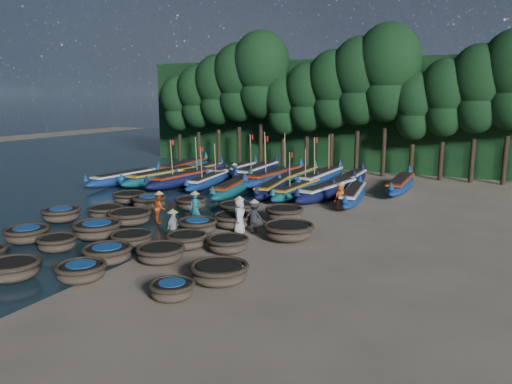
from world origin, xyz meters
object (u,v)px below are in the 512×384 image
at_px(coracle_19, 289,231).
at_px(long_boat_12, 258,171).
at_px(coracle_20, 129,197).
at_px(long_boat_7, 328,190).
at_px(coracle_9, 219,272).
at_px(fisherman_5, 235,173).
at_px(long_boat_8, 353,195).
at_px(long_boat_13, 275,176).
at_px(coracle_2, 13,269).
at_px(coracle_15, 106,211).
at_px(coracle_5, 27,234).
at_px(long_boat_3, 208,181).
at_px(coracle_22, 191,203).
at_px(long_boat_16, 349,181).
at_px(coracle_10, 61,214).
at_px(coracle_8, 161,253).
at_px(long_boat_10, 201,171).
at_px(long_boat_17, 401,184).
at_px(coracle_12, 132,239).
at_px(fisherman_3, 254,216).
at_px(coracle_7, 107,254).
at_px(coracle_3, 81,271).
at_px(coracle_6, 57,243).
at_px(long_boat_0, 126,178).
at_px(long_boat_9, 184,168).
at_px(coracle_23, 236,208).
at_px(fisherman_0, 239,214).
at_px(long_boat_6, 297,190).
at_px(coracle_4, 172,290).
at_px(fisherman_4, 173,225).
at_px(fisherman_2, 160,207).
at_px(long_boat_15, 321,178).
at_px(coracle_21, 149,202).
at_px(long_boat_4, 234,187).
at_px(fisherman_1, 195,207).
at_px(fisherman_6, 340,196).
at_px(coracle_24, 284,213).
at_px(coracle_16, 130,217).
at_px(long_boat_14, 299,176).
at_px(coracle_18, 234,220).

relative_size(coracle_19, long_boat_12, 0.33).
distance_m(coracle_20, long_boat_7, 12.97).
relative_size(coracle_9, fisherman_5, 1.39).
relative_size(long_boat_8, long_boat_13, 0.83).
distance_m(coracle_2, coracle_15, 9.57).
distance_m(coracle_5, long_boat_3, 15.88).
xyz_separation_m(coracle_22, long_boat_16, (6.56, 11.13, 0.13)).
xyz_separation_m(coracle_10, long_boat_16, (11.29, 16.64, 0.12)).
distance_m(coracle_2, coracle_8, 5.51).
xyz_separation_m(coracle_9, long_boat_3, (-10.47, 16.29, 0.07)).
xyz_separation_m(long_boat_10, long_boat_17, (16.25, 0.81, 0.03)).
height_order(coracle_12, fisherman_3, fisherman_3).
distance_m(coracle_7, coracle_9, 5.25).
height_order(coracle_3, coracle_6, coracle_3).
relative_size(coracle_10, long_boat_10, 0.27).
height_order(long_boat_0, long_boat_9, long_boat_9).
distance_m(coracle_23, long_boat_12, 12.89).
xyz_separation_m(long_boat_7, long_boat_16, (0.23, 4.24, 0.01)).
xyz_separation_m(coracle_7, long_boat_17, (7.98, 21.02, 0.12)).
xyz_separation_m(coracle_6, long_boat_10, (-5.17, 20.00, 0.12)).
xyz_separation_m(coracle_8, fisherman_3, (1.47, 5.74, 0.45)).
bearing_deg(coracle_7, fisherman_0, 67.63).
xyz_separation_m(coracle_2, fisherman_0, (4.52, 9.52, 0.51)).
bearing_deg(fisherman_0, long_boat_6, -7.30).
relative_size(coracle_4, long_boat_8, 0.26).
height_order(coracle_22, fisherman_4, fisherman_4).
distance_m(long_boat_13, fisherman_2, 13.48).
height_order(coracle_15, fisherman_5, fisherman_5).
height_order(coracle_22, long_boat_6, long_boat_6).
xyz_separation_m(long_boat_6, long_boat_10, (-10.31, 4.20, 0.01)).
relative_size(long_boat_7, long_boat_15, 0.92).
bearing_deg(coracle_21, long_boat_4, 68.04).
bearing_deg(fisherman_1, coracle_6, -121.64).
bearing_deg(long_boat_6, coracle_10, -123.33).
bearing_deg(fisherman_5, coracle_20, 82.21).
bearing_deg(long_boat_6, fisherman_4, -92.58).
bearing_deg(fisherman_1, long_boat_12, 97.08).
bearing_deg(fisherman_3, coracle_23, -53.01).
bearing_deg(coracle_8, coracle_19, 56.99).
height_order(fisherman_4, fisherman_6, fisherman_6).
bearing_deg(coracle_24, fisherman_2, -151.95).
xyz_separation_m(long_boat_10, long_boat_13, (6.99, -0.40, 0.09)).
xyz_separation_m(coracle_16, fisherman_3, (6.66, 1.51, 0.43)).
distance_m(coracle_9, long_boat_14, 21.79).
bearing_deg(coracle_12, long_boat_16, 74.84).
bearing_deg(long_boat_15, long_boat_4, -122.54).
bearing_deg(long_boat_10, coracle_20, -84.49).
height_order(coracle_15, long_boat_0, long_boat_0).
relative_size(coracle_18, coracle_21, 0.92).
xyz_separation_m(coracle_23, coracle_24, (3.02, -0.05, 0.04)).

